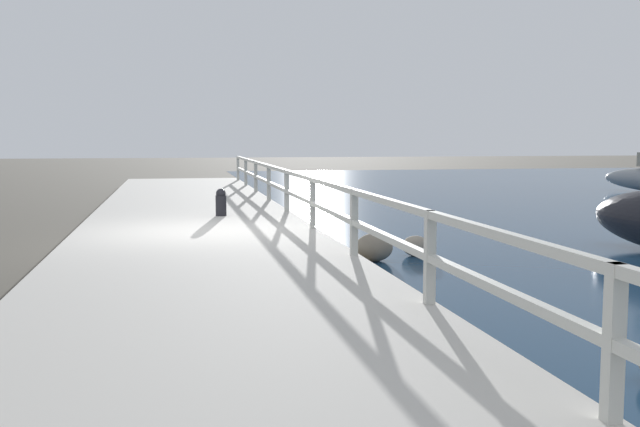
% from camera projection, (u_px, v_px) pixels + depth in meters
% --- Properties ---
extents(ground_plane, '(120.00, 120.00, 0.00)m').
position_uv_depth(ground_plane, '(198.00, 245.00, 13.58)').
color(ground_plane, '#4C473D').
extents(dock_walkway, '(4.44, 36.00, 0.26)m').
position_uv_depth(dock_walkway, '(198.00, 238.00, 13.57)').
color(dock_walkway, beige).
rests_on(dock_walkway, ground).
extents(railing, '(0.10, 32.50, 0.96)m').
position_uv_depth(railing, '(313.00, 193.00, 13.90)').
color(railing, beige).
rests_on(railing, dock_walkway).
extents(boulder_mid_strip, '(0.45, 0.41, 0.34)m').
position_uv_depth(boulder_mid_strip, '(416.00, 246.00, 12.37)').
color(boulder_mid_strip, gray).
rests_on(boulder_mid_strip, ground).
extents(boulder_upstream, '(0.60, 0.54, 0.45)m').
position_uv_depth(boulder_upstream, '(374.00, 247.00, 11.82)').
color(boulder_upstream, slate).
rests_on(boulder_upstream, ground).
extents(mooring_bollard, '(0.23, 0.23, 0.59)m').
position_uv_depth(mooring_bollard, '(221.00, 202.00, 16.21)').
color(mooring_bollard, black).
rests_on(mooring_bollard, dock_walkway).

